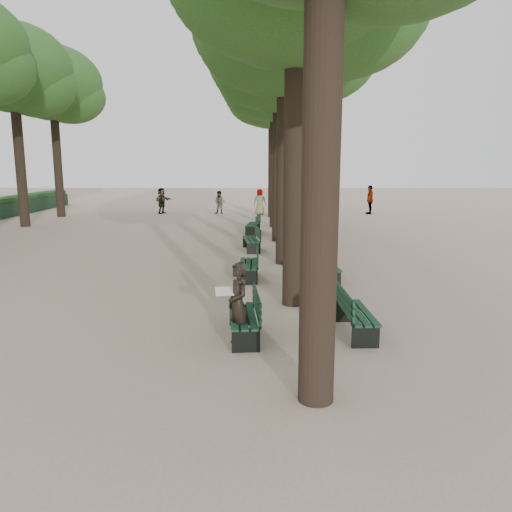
{
  "coord_description": "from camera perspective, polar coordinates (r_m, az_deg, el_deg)",
  "views": [
    {
      "loc": [
        0.67,
        -8.78,
        3.41
      ],
      "look_at": [
        0.6,
        3.0,
        1.2
      ],
      "focal_mm": 35.0,
      "sensor_mm": 36.0,
      "label": 1
    }
  ],
  "objects": [
    {
      "name": "tree_far_5",
      "position": [
        34.54,
        -22.29,
        17.75
      ],
      "size": [
        6.0,
        6.0,
        10.45
      ],
      "color": "#33261C",
      "rests_on": "ground"
    },
    {
      "name": "bench_right_2",
      "position": [
        19.81,
        6.03,
        1.46
      ],
      "size": [
        0.8,
        1.86,
        0.92
      ],
      "color": "black",
      "rests_on": "ground"
    },
    {
      "name": "pedestrian_a",
      "position": [
        33.79,
        -4.16,
        6.13
      ],
      "size": [
        0.8,
        0.47,
        1.54
      ],
      "primitive_type": "imported",
      "rotation": [
        0.0,
        0.0,
        6.05
      ],
      "color": "#262628",
      "rests_on": "ground"
    },
    {
      "name": "bench_right_1",
      "position": [
        14.76,
        7.98,
        -1.75
      ],
      "size": [
        0.72,
        1.84,
        0.92
      ],
      "color": "black",
      "rests_on": "ground"
    },
    {
      "name": "bench_right_0",
      "position": [
        10.32,
        11.38,
        -7.29
      ],
      "size": [
        0.64,
        1.82,
        0.92
      ],
      "color": "black",
      "rests_on": "ground"
    },
    {
      "name": "tree_central_4",
      "position": [
        27.12,
        2.22,
        19.62
      ],
      "size": [
        6.0,
        6.0,
        9.95
      ],
      "color": "#33261C",
      "rests_on": "ground"
    },
    {
      "name": "bench_left_0",
      "position": [
        9.92,
        -1.45,
        -7.82
      ],
      "size": [
        0.72,
        1.84,
        0.92
      ],
      "color": "black",
      "rests_on": "ground"
    },
    {
      "name": "man_with_map",
      "position": [
        9.39,
        -2.09,
        -5.52
      ],
      "size": [
        0.71,
        0.71,
        1.6
      ],
      "color": "black",
      "rests_on": "ground"
    },
    {
      "name": "bench_left_3",
      "position": [
        24.4,
        -0.37,
        3.24
      ],
      "size": [
        0.78,
        1.86,
        0.92
      ],
      "color": "black",
      "rests_on": "ground"
    },
    {
      "name": "pedestrian_e",
      "position": [
        34.5,
        -10.71,
        6.23
      ],
      "size": [
        0.98,
        1.61,
        1.74
      ],
      "primitive_type": "imported",
      "rotation": [
        0.0,
        0.0,
        1.15
      ],
      "color": "#262628",
      "rests_on": "ground"
    },
    {
      "name": "bench_right_3",
      "position": [
        24.21,
        5.0,
        3.14
      ],
      "size": [
        0.78,
        1.86,
        0.92
      ],
      "color": "black",
      "rests_on": "ground"
    },
    {
      "name": "ground",
      "position": [
        9.44,
        -3.82,
        -10.57
      ],
      "size": [
        120.0,
        120.0,
        0.0
      ],
      "primitive_type": "plane",
      "color": "#C3AA93",
      "rests_on": "ground"
    },
    {
      "name": "tree_central_5",
      "position": [
        32.07,
        1.92,
        18.23
      ],
      "size": [
        6.0,
        6.0,
        9.95
      ],
      "color": "#33261C",
      "rests_on": "ground"
    },
    {
      "name": "pedestrian_d",
      "position": [
        33.06,
        0.45,
        6.2
      ],
      "size": [
        0.88,
        0.46,
        1.71
      ],
      "primitive_type": "imported",
      "rotation": [
        0.0,
        0.0,
        2.99
      ],
      "color": "#262628",
      "rests_on": "ground"
    },
    {
      "name": "bench_left_1",
      "position": [
        14.86,
        -0.84,
        -1.57
      ],
      "size": [
        0.58,
        1.8,
        0.92
      ],
      "color": "black",
      "rests_on": "ground"
    },
    {
      "name": "bench_left_2",
      "position": [
        19.6,
        -0.55,
        1.42
      ],
      "size": [
        0.79,
        1.86,
        0.92
      ],
      "color": "black",
      "rests_on": "ground"
    },
    {
      "name": "tree_central_2",
      "position": [
        17.33,
        3.39,
        24.78
      ],
      "size": [
        6.0,
        6.0,
        9.95
      ],
      "color": "#33261C",
      "rests_on": "ground"
    },
    {
      "name": "tree_central_3",
      "position": [
        22.2,
        2.67,
        21.63
      ],
      "size": [
        6.0,
        6.0,
        9.95
      ],
      "color": "#33261C",
      "rests_on": "ground"
    },
    {
      "name": "pedestrian_c",
      "position": [
        34.44,
        12.89,
        6.3
      ],
      "size": [
        0.78,
        1.19,
        1.93
      ],
      "primitive_type": "imported",
      "rotation": [
        0.0,
        0.0,
        4.33
      ],
      "color": "#262628",
      "rests_on": "ground"
    },
    {
      "name": "tree_far_4",
      "position": [
        30.0,
        -26.11,
        18.68
      ],
      "size": [
        6.0,
        6.0,
        10.45
      ],
      "color": "#33261C",
      "rests_on": "ground"
    }
  ]
}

